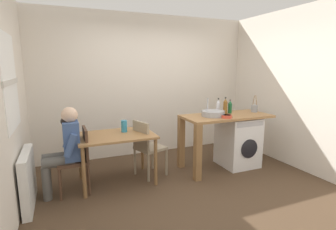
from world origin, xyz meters
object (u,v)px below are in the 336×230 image
(seated_person, at_px, (65,146))
(bottle_squat_brown, at_px, (225,106))
(dining_table, at_px, (116,141))
(washing_machine, at_px, (238,141))
(chair_opposite, at_px, (147,145))
(bottle_clear_small, at_px, (230,107))
(vase, at_px, (124,126))
(mixing_bowl, at_px, (227,116))
(bottle_tall_green, at_px, (218,107))
(utensil_crock, at_px, (254,108))
(chair_person_seat, at_px, (78,157))

(seated_person, bearing_deg, bottle_squat_brown, -89.01)
(dining_table, bearing_deg, washing_machine, -3.62)
(chair_opposite, distance_m, bottle_clear_small, 1.61)
(seated_person, bearing_deg, vase, -77.49)
(bottle_clear_small, relative_size, vase, 1.32)
(mixing_bowl, bearing_deg, bottle_tall_green, 76.61)
(seated_person, height_order, utensil_crock, utensil_crock)
(seated_person, bearing_deg, bottle_clear_small, -88.73)
(utensil_crock, relative_size, vase, 1.66)
(chair_person_seat, height_order, seated_person, seated_person)
(seated_person, distance_m, bottle_squat_brown, 2.62)
(chair_person_seat, distance_m, bottle_squat_brown, 2.50)
(chair_person_seat, bearing_deg, washing_machine, -91.44)
(seated_person, height_order, mixing_bowl, seated_person)
(seated_person, relative_size, washing_machine, 1.40)
(bottle_tall_green, height_order, utensil_crock, utensil_crock)
(chair_opposite, height_order, utensil_crock, utensil_crock)
(seated_person, bearing_deg, washing_machine, -91.36)
(chair_person_seat, height_order, chair_opposite, same)
(bottle_tall_green, xyz_separation_m, utensil_crock, (0.68, -0.13, -0.05))
(washing_machine, bearing_deg, vase, 173.20)
(bottle_tall_green, bearing_deg, utensil_crock, -10.50)
(chair_person_seat, xyz_separation_m, mixing_bowl, (2.25, -0.23, 0.44))
(utensil_crock, bearing_deg, seated_person, -179.63)
(bottle_squat_brown, bearing_deg, vase, 175.91)
(chair_opposite, relative_size, bottle_clear_small, 3.77)
(bottle_clear_small, xyz_separation_m, vase, (-1.85, 0.11, -0.20))
(dining_table, bearing_deg, chair_person_seat, -169.71)
(utensil_crock, bearing_deg, washing_machine, -171.90)
(chair_person_seat, relative_size, mixing_bowl, 5.19)
(dining_table, bearing_deg, bottle_clear_small, -0.22)
(bottle_tall_green, relative_size, utensil_crock, 0.90)
(seated_person, xyz_separation_m, mixing_bowl, (2.41, -0.23, 0.28))
(chair_person_seat, height_order, mixing_bowl, mixing_bowl)
(washing_machine, bearing_deg, bottle_squat_brown, 153.38)
(chair_person_seat, xyz_separation_m, chair_opposite, (1.03, 0.13, 0.00))
(dining_table, distance_m, bottle_clear_small, 2.04)
(washing_machine, height_order, vase, vase)
(dining_table, relative_size, seated_person, 0.92)
(dining_table, height_order, chair_person_seat, chair_person_seat)
(chair_person_seat, xyz_separation_m, bottle_clear_small, (2.54, 0.09, 0.52))
(vase, bearing_deg, mixing_bowl, -15.50)
(chair_person_seat, bearing_deg, bottle_tall_green, -87.17)
(bottle_squat_brown, xyz_separation_m, mixing_bowl, (-0.19, -0.31, -0.10))
(chair_person_seat, height_order, bottle_squat_brown, bottle_squat_brown)
(washing_machine, bearing_deg, chair_opposite, 174.41)
(vase, bearing_deg, utensil_crock, -4.45)
(chair_person_seat, bearing_deg, bottle_squat_brown, -88.95)
(dining_table, xyz_separation_m, washing_machine, (2.11, -0.13, -0.21))
(chair_opposite, bearing_deg, dining_table, -105.49)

